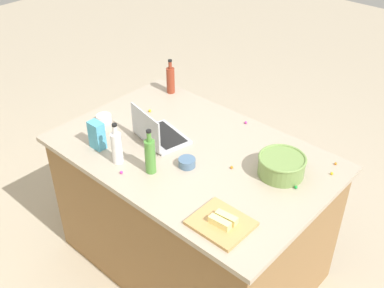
{
  "coord_description": "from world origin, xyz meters",
  "views": [
    {
      "loc": [
        -1.45,
        1.61,
        2.44
      ],
      "look_at": [
        0.0,
        0.0,
        0.95
      ],
      "focal_mm": 43.15,
      "sensor_mm": 36.0,
      "label": 1
    }
  ],
  "objects_px": {
    "ramekin_medium": "(187,162)",
    "butter_stick_right": "(220,222)",
    "bottle_soy": "(171,80)",
    "bottle_olive": "(150,155)",
    "laptop": "(157,134)",
    "cutting_board": "(221,223)",
    "ramekin_small": "(104,119)",
    "candy_bag": "(97,135)",
    "bottle_vinegar": "(117,147)",
    "butter_stick_left": "(226,218)",
    "mixing_bowl_large": "(282,165)"
  },
  "relations": [
    {
      "from": "ramekin_medium",
      "to": "butter_stick_right",
      "type": "bearing_deg",
      "value": 150.25
    },
    {
      "from": "bottle_soy",
      "to": "bottle_olive",
      "type": "distance_m",
      "value": 0.91
    },
    {
      "from": "laptop",
      "to": "cutting_board",
      "type": "relative_size",
      "value": 1.28
    },
    {
      "from": "butter_stick_right",
      "to": "ramekin_small",
      "type": "xyz_separation_m",
      "value": [
        1.14,
        -0.24,
        -0.01
      ]
    },
    {
      "from": "candy_bag",
      "to": "bottle_olive",
      "type": "bearing_deg",
      "value": -172.94
    },
    {
      "from": "bottle_vinegar",
      "to": "butter_stick_right",
      "type": "height_order",
      "value": "bottle_vinegar"
    },
    {
      "from": "bottle_olive",
      "to": "cutting_board",
      "type": "bearing_deg",
      "value": 173.54
    },
    {
      "from": "butter_stick_left",
      "to": "butter_stick_right",
      "type": "height_order",
      "value": "same"
    },
    {
      "from": "ramekin_medium",
      "to": "laptop",
      "type": "bearing_deg",
      "value": -12.87
    },
    {
      "from": "butter_stick_left",
      "to": "ramekin_medium",
      "type": "bearing_deg",
      "value": -24.94
    },
    {
      "from": "candy_bag",
      "to": "ramekin_medium",
      "type": "bearing_deg",
      "value": -156.94
    },
    {
      "from": "mixing_bowl_large",
      "to": "bottle_vinegar",
      "type": "relative_size",
      "value": 1.04
    },
    {
      "from": "cutting_board",
      "to": "bottle_vinegar",
      "type": "bearing_deg",
      "value": 0.06
    },
    {
      "from": "laptop",
      "to": "bottle_vinegar",
      "type": "bearing_deg",
      "value": 88.17
    },
    {
      "from": "bottle_vinegar",
      "to": "butter_stick_right",
      "type": "relative_size",
      "value": 2.26
    },
    {
      "from": "bottle_olive",
      "to": "mixing_bowl_large",
      "type": "bearing_deg",
      "value": -139.73
    },
    {
      "from": "butter_stick_left",
      "to": "butter_stick_right",
      "type": "bearing_deg",
      "value": 85.88
    },
    {
      "from": "ramekin_small",
      "to": "butter_stick_left",
      "type": "bearing_deg",
      "value": 170.43
    },
    {
      "from": "butter_stick_right",
      "to": "bottle_vinegar",
      "type": "bearing_deg",
      "value": -1.66
    },
    {
      "from": "bottle_vinegar",
      "to": "bottle_soy",
      "type": "relative_size",
      "value": 1.01
    },
    {
      "from": "bottle_soy",
      "to": "bottle_vinegar",
      "type": "bearing_deg",
      "value": 114.36
    },
    {
      "from": "butter_stick_right",
      "to": "butter_stick_left",
      "type": "bearing_deg",
      "value": -94.12
    },
    {
      "from": "butter_stick_right",
      "to": "ramekin_small",
      "type": "bearing_deg",
      "value": -11.78
    },
    {
      "from": "laptop",
      "to": "butter_stick_right",
      "type": "distance_m",
      "value": 0.8
    },
    {
      "from": "laptop",
      "to": "cutting_board",
      "type": "xyz_separation_m",
      "value": [
        -0.73,
        0.3,
        -0.04
      ]
    },
    {
      "from": "bottle_soy",
      "to": "mixing_bowl_large",
      "type": "bearing_deg",
      "value": 166.11
    },
    {
      "from": "bottle_soy",
      "to": "butter_stick_left",
      "type": "distance_m",
      "value": 1.34
    },
    {
      "from": "butter_stick_right",
      "to": "candy_bag",
      "type": "bearing_deg",
      "value": -2.12
    },
    {
      "from": "bottle_olive",
      "to": "bottle_vinegar",
      "type": "bearing_deg",
      "value": 17.23
    },
    {
      "from": "cutting_board",
      "to": "butter_stick_right",
      "type": "xyz_separation_m",
      "value": [
        -0.01,
        0.02,
        0.03
      ]
    },
    {
      "from": "mixing_bowl_large",
      "to": "bottle_olive",
      "type": "xyz_separation_m",
      "value": [
        0.53,
        0.45,
        0.05
      ]
    },
    {
      "from": "butter_stick_right",
      "to": "candy_bag",
      "type": "distance_m",
      "value": 0.94
    },
    {
      "from": "ramekin_medium",
      "to": "butter_stick_left",
      "type": "bearing_deg",
      "value": 155.06
    },
    {
      "from": "mixing_bowl_large",
      "to": "ramekin_small",
      "type": "bearing_deg",
      "value": 14.84
    },
    {
      "from": "ramekin_medium",
      "to": "bottle_vinegar",
      "type": "bearing_deg",
      "value": 36.22
    },
    {
      "from": "mixing_bowl_large",
      "to": "laptop",
      "type": "bearing_deg",
      "value": 16.7
    },
    {
      "from": "bottle_vinegar",
      "to": "bottle_soy",
      "type": "bearing_deg",
      "value": -65.64
    },
    {
      "from": "ramekin_medium",
      "to": "bottle_olive",
      "type": "bearing_deg",
      "value": 56.09
    },
    {
      "from": "laptop",
      "to": "bottle_vinegar",
      "type": "distance_m",
      "value": 0.3
    },
    {
      "from": "cutting_board",
      "to": "butter_stick_right",
      "type": "distance_m",
      "value": 0.04
    },
    {
      "from": "bottle_olive",
      "to": "butter_stick_left",
      "type": "height_order",
      "value": "bottle_olive"
    },
    {
      "from": "bottle_soy",
      "to": "ramekin_small",
      "type": "relative_size",
      "value": 2.57
    },
    {
      "from": "mixing_bowl_large",
      "to": "ramekin_small",
      "type": "distance_m",
      "value": 1.16
    },
    {
      "from": "bottle_olive",
      "to": "candy_bag",
      "type": "relative_size",
      "value": 1.56
    },
    {
      "from": "ramekin_small",
      "to": "candy_bag",
      "type": "relative_size",
      "value": 0.56
    },
    {
      "from": "butter_stick_right",
      "to": "cutting_board",
      "type": "bearing_deg",
      "value": -67.51
    },
    {
      "from": "laptop",
      "to": "butter_stick_left",
      "type": "height_order",
      "value": "laptop"
    },
    {
      "from": "bottle_soy",
      "to": "butter_stick_right",
      "type": "xyz_separation_m",
      "value": [
        -1.1,
        0.8,
        -0.06
      ]
    },
    {
      "from": "bottle_olive",
      "to": "butter_stick_right",
      "type": "relative_size",
      "value": 2.42
    },
    {
      "from": "bottle_vinegar",
      "to": "ramekin_small",
      "type": "relative_size",
      "value": 2.59
    }
  ]
}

